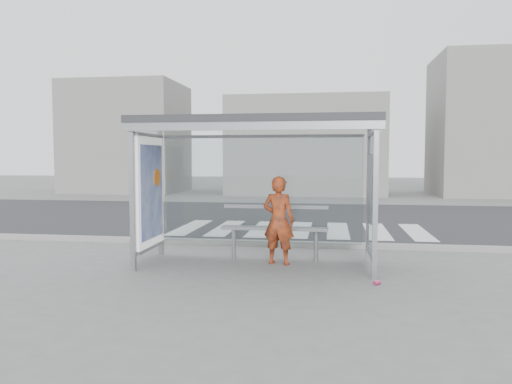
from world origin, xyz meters
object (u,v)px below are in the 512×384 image
at_px(person, 279,220).
at_px(soda_can, 377,283).
at_px(bus_shelter, 236,154).
at_px(bench, 275,228).

distance_m(person, soda_can, 2.19).
bearing_deg(soda_can, bus_shelter, 154.65).
bearing_deg(soda_can, bench, 137.98).
bearing_deg(bench, bus_shelter, -146.18).
xyz_separation_m(bench, soda_can, (1.74, -1.56, -0.57)).
height_order(bus_shelter, soda_can, bus_shelter).
xyz_separation_m(person, soda_can, (1.63, -1.25, -0.76)).
height_order(bus_shelter, bench, bus_shelter).
distance_m(bus_shelter, bench, 1.59).
bearing_deg(person, soda_can, 155.59).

